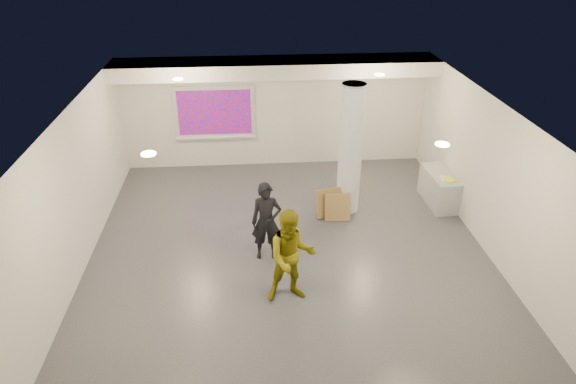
{
  "coord_description": "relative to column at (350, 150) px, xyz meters",
  "views": [
    {
      "loc": [
        -0.73,
        -8.51,
        5.99
      ],
      "look_at": [
        0.0,
        0.4,
        1.25
      ],
      "focal_mm": 32.0,
      "sensor_mm": 36.0,
      "label": 1
    }
  ],
  "objects": [
    {
      "name": "floor",
      "position": [
        -1.5,
        -1.8,
        -1.5
      ],
      "size": [
        8.0,
        9.0,
        0.01
      ],
      "primitive_type": "cube",
      "color": "#3B3D43",
      "rests_on": "ground"
    },
    {
      "name": "ceiling",
      "position": [
        -1.5,
        -1.8,
        1.5
      ],
      "size": [
        8.0,
        9.0,
        0.01
      ],
      "primitive_type": "cube",
      "color": "silver",
      "rests_on": "floor"
    },
    {
      "name": "wall_back",
      "position": [
        -1.5,
        2.7,
        0.0
      ],
      "size": [
        8.0,
        0.01,
        3.0
      ],
      "primitive_type": "cube",
      "color": "silver",
      "rests_on": "floor"
    },
    {
      "name": "wall_front",
      "position": [
        -1.5,
        -6.3,
        0.0
      ],
      "size": [
        8.0,
        0.01,
        3.0
      ],
      "primitive_type": "cube",
      "color": "silver",
      "rests_on": "floor"
    },
    {
      "name": "wall_left",
      "position": [
        -5.5,
        -1.8,
        0.0
      ],
      "size": [
        0.01,
        9.0,
        3.0
      ],
      "primitive_type": "cube",
      "color": "silver",
      "rests_on": "floor"
    },
    {
      "name": "wall_right",
      "position": [
        2.5,
        -1.8,
        0.0
      ],
      "size": [
        0.01,
        9.0,
        3.0
      ],
      "primitive_type": "cube",
      "color": "silver",
      "rests_on": "floor"
    },
    {
      "name": "soffit_band",
      "position": [
        -1.5,
        2.15,
        1.32
      ],
      "size": [
        8.0,
        1.1,
        0.36
      ],
      "primitive_type": "cube",
      "color": "silver",
      "rests_on": "ceiling"
    },
    {
      "name": "downlight_nw",
      "position": [
        -3.7,
        0.7,
        1.48
      ],
      "size": [
        0.22,
        0.22,
        0.02
      ],
      "primitive_type": "cylinder",
      "color": "#E7C677",
      "rests_on": "ceiling"
    },
    {
      "name": "downlight_ne",
      "position": [
        0.7,
        0.7,
        1.48
      ],
      "size": [
        0.22,
        0.22,
        0.02
      ],
      "primitive_type": "cylinder",
      "color": "#E7C677",
      "rests_on": "ceiling"
    },
    {
      "name": "downlight_sw",
      "position": [
        -3.7,
        -3.3,
        1.48
      ],
      "size": [
        0.22,
        0.22,
        0.02
      ],
      "primitive_type": "cylinder",
      "color": "#E7C677",
      "rests_on": "ceiling"
    },
    {
      "name": "downlight_se",
      "position": [
        0.7,
        -3.3,
        1.48
      ],
      "size": [
        0.22,
        0.22,
        0.02
      ],
      "primitive_type": "cylinder",
      "color": "#E7C677",
      "rests_on": "ceiling"
    },
    {
      "name": "column",
      "position": [
        0.0,
        0.0,
        0.0
      ],
      "size": [
        0.52,
        0.52,
        3.0
      ],
      "primitive_type": "cylinder",
      "color": "silver",
      "rests_on": "floor"
    },
    {
      "name": "projection_screen",
      "position": [
        -3.1,
        2.65,
        0.03
      ],
      "size": [
        2.1,
        0.13,
        1.42
      ],
      "color": "silver",
      "rests_on": "wall_back"
    },
    {
      "name": "credenza",
      "position": [
        2.22,
        0.12,
        -1.11
      ],
      "size": [
        0.6,
        1.34,
        0.77
      ],
      "primitive_type": "cube",
      "rotation": [
        0.0,
        0.0,
        0.04
      ],
      "color": "#9A9D9F",
      "rests_on": "floor"
    },
    {
      "name": "papers_stack",
      "position": [
        2.22,
        -0.17,
        -0.72
      ],
      "size": [
        0.28,
        0.33,
        0.02
      ],
      "primitive_type": "cube",
      "rotation": [
        0.0,
        0.0,
        -0.2
      ],
      "color": "white",
      "rests_on": "credenza"
    },
    {
      "name": "postit_pad",
      "position": [
        2.26,
        -0.21,
        -0.72
      ],
      "size": [
        0.27,
        0.33,
        0.03
      ],
      "primitive_type": "cube",
      "rotation": [
        0.0,
        0.0,
        0.21
      ],
      "color": "#EFFF1F",
      "rests_on": "credenza"
    },
    {
      "name": "cardboard_back",
      "position": [
        -0.48,
        -0.28,
        -1.17
      ],
      "size": [
        0.65,
        0.36,
        0.66
      ],
      "primitive_type": "cube",
      "rotation": [
        -0.28,
        0.0,
        0.2
      ],
      "color": "olive",
      "rests_on": "floor"
    },
    {
      "name": "cardboard_front",
      "position": [
        -0.31,
        -0.45,
        -1.19
      ],
      "size": [
        0.58,
        0.24,
        0.62
      ],
      "primitive_type": "cube",
      "rotation": [
        -0.27,
        0.0,
        -0.04
      ],
      "color": "olive",
      "rests_on": "floor"
    },
    {
      "name": "woman",
      "position": [
        -1.95,
        -1.76,
        -0.69
      ],
      "size": [
        0.6,
        0.4,
        1.62
      ],
      "primitive_type": "imported",
      "rotation": [
        0.0,
        0.0,
        -0.02
      ],
      "color": "black",
      "rests_on": "floor"
    },
    {
      "name": "man",
      "position": [
        -1.58,
        -3.08,
        -0.62
      ],
      "size": [
        0.92,
        0.74,
        1.77
      ],
      "primitive_type": "imported",
      "rotation": [
        0.0,
        0.0,
        0.09
      ],
      "color": "olive",
      "rests_on": "floor"
    }
  ]
}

